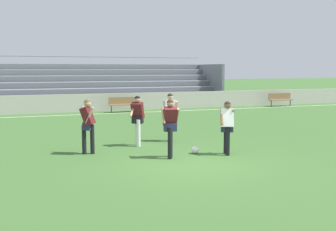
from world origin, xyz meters
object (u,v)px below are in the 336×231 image
bleacher_stand (62,84)px  bench_near_wall_gap (280,98)px  bench_centre_sideline (124,103)px  player_dark_wide_left (138,116)px  player_dark_on_ball (170,123)px  player_white_wide_right (170,113)px  soccer_ball (195,150)px  player_dark_pressing_high (88,122)px  player_white_overlapping (227,123)px

bleacher_stand → bench_near_wall_gap: bleacher_stand is taller
bench_centre_sideline → player_dark_wide_left: bearing=-100.7°
bleacher_stand → player_dark_on_ball: 16.80m
player_white_wide_right → bleacher_stand: bearing=100.3°
soccer_ball → bench_near_wall_gap: bearing=45.8°
bench_centre_sideline → player_dark_pressing_high: size_ratio=1.07×
bleacher_stand → player_dark_pressing_high: (-0.49, -15.38, -0.56)m
player_white_overlapping → player_white_wide_right: size_ratio=0.94×
bleacher_stand → player_dark_wide_left: (1.27, -14.65, -0.54)m
soccer_ball → player_dark_pressing_high: bearing=161.3°
player_white_overlapping → player_dark_on_ball: bearing=174.6°
player_dark_wide_left → bench_near_wall_gap: bearing=38.2°
bench_near_wall_gap → player_dark_pressing_high: size_ratio=1.07×
bleacher_stand → bench_centre_sideline: (3.22, -4.35, -1.01)m
bleacher_stand → player_white_wide_right: (2.59, -14.23, -0.52)m
player_dark_on_ball → bleacher_stand: bearing=95.8°
bleacher_stand → bench_near_wall_gap: size_ratio=12.33×
player_dark_on_ball → bench_near_wall_gap: bearing=44.3°
bleacher_stand → player_dark_wide_left: bearing=-85.0°
player_white_overlapping → bleacher_stand: bearing=101.6°
bleacher_stand → soccer_ball: (2.61, -16.43, -1.44)m
player_dark_on_ball → soccer_ball: size_ratio=7.79×
player_white_wide_right → player_dark_on_ball: bearing=-109.9°
soccer_ball → player_white_wide_right: bearing=90.5°
player_white_wide_right → soccer_ball: 2.38m
player_white_wide_right → soccer_ball: (0.02, -2.20, -0.92)m
bleacher_stand → player_dark_on_ball: size_ratio=12.94×
player_dark_wide_left → soccer_ball: 2.40m
player_dark_pressing_high → player_dark_wide_left: 1.91m
bench_near_wall_gap → player_white_overlapping: bearing=-131.1°
player_white_overlapping → player_dark_pressing_high: size_ratio=0.97×
bench_near_wall_gap → soccer_ball: (-11.76, -12.07, -0.44)m
bench_centre_sideline → player_dark_wide_left: player_dark_wide_left is taller
player_white_overlapping → soccer_ball: size_ratio=7.39×
player_dark_pressing_high → player_white_wide_right: 3.29m
bench_centre_sideline → player_dark_on_ball: player_dark_on_ball is taller
bench_centre_sideline → player_white_overlapping: size_ratio=1.11×
player_dark_on_ball → player_dark_pressing_high: size_ratio=1.02×
bench_centre_sideline → player_dark_wide_left: size_ratio=1.06×
bleacher_stand → player_white_overlapping: size_ratio=13.66×
player_dark_wide_left → bench_centre_sideline: bearing=79.3°
player_white_overlapping → soccer_ball: 1.28m
bench_near_wall_gap → player_dark_wide_left: bearing=-141.8°
bench_centre_sideline → player_white_overlapping: bearing=-88.9°
player_white_wide_right → player_white_overlapping: bearing=-72.0°
bleacher_stand → soccer_ball: bearing=-81.0°
player_white_overlapping → player_white_wide_right: player_white_wide_right is taller
player_dark_on_ball → soccer_ball: bearing=17.1°
bench_near_wall_gap → player_dark_on_ball: size_ratio=1.05×
soccer_ball → player_dark_wide_left: bearing=126.9°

